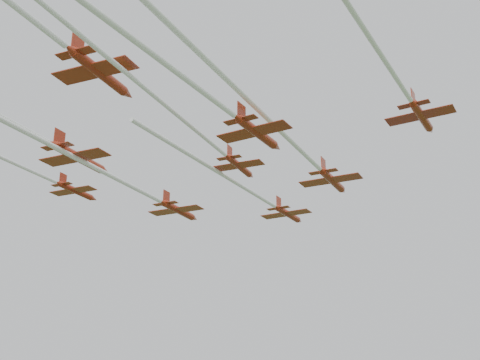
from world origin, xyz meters
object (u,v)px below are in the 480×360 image
at_px(jet_row2_left, 113,177).
at_px(jet_row3_right, 389,67).
at_px(jet_row3_left, 15,163).
at_px(jet_row3_mid, 173,112).
at_px(jet_lead, 259,197).
at_px(jet_row2_right, 290,140).
at_px(jet_row4_left, 28,131).
at_px(jet_row4_right, 216,102).

height_order(jet_row2_left, jet_row3_right, jet_row3_right).
bearing_deg(jet_row3_left, jet_row3_mid, -11.29).
xyz_separation_m(jet_row3_left, jet_row3_mid, (30.39, -4.85, -0.60)).
bearing_deg(jet_lead, jet_row3_left, -132.52).
height_order(jet_row2_left, jet_row3_mid, jet_row3_mid).
bearing_deg(jet_lead, jet_row2_left, -116.30).
height_order(jet_row2_right, jet_row3_left, jet_row3_left).
height_order(jet_lead, jet_row3_left, jet_row3_left).
distance_m(jet_row2_left, jet_row3_left, 15.43).
bearing_deg(jet_row3_mid, jet_row2_right, 54.25).
bearing_deg(jet_row2_right, jet_row3_right, -34.53).
relative_size(jet_row2_right, jet_row3_right, 1.24).
relative_size(jet_lead, jet_row2_right, 0.75).
bearing_deg(jet_row2_right, jet_row3_left, -167.27).
relative_size(jet_lead, jet_row4_left, 1.08).
bearing_deg(jet_row4_left, jet_row4_right, 3.91).
bearing_deg(jet_lead, jet_row2_right, -52.64).
bearing_deg(jet_row3_left, jet_lead, 43.32).
distance_m(jet_row2_right, jet_row3_mid, 16.56).
bearing_deg(jet_row3_left, jet_row4_right, -15.03).
distance_m(jet_row2_right, jet_row3_right, 18.94).
bearing_deg(jet_row4_right, jet_lead, 111.37).
bearing_deg(jet_row2_right, jet_row2_left, -169.88).
height_order(jet_lead, jet_row2_left, jet_lead).
bearing_deg(jet_row3_right, jet_row4_left, -163.45).
bearing_deg(jet_row4_right, jet_row3_left, 170.35).
bearing_deg(jet_row3_mid, jet_row4_right, -29.28).
bearing_deg(jet_row4_left, jet_lead, 70.16).
distance_m(jet_row2_right, jet_row4_left, 32.24).
xyz_separation_m(jet_row2_left, jet_row2_right, (24.82, 4.59, 2.52)).
height_order(jet_lead, jet_row3_right, jet_row3_right).
distance_m(jet_row3_mid, jet_row4_left, 17.32).
relative_size(jet_row3_left, jet_row3_right, 1.00).
height_order(jet_row3_left, jet_row3_right, jet_row3_right).
xyz_separation_m(jet_row3_left, jet_row4_right, (38.30, -8.70, -2.96)).
bearing_deg(jet_row3_left, jet_row4_left, -40.32).
bearing_deg(jet_row3_mid, jet_lead, 93.60).
bearing_deg(jet_row3_mid, jet_row3_left, 167.63).
bearing_deg(jet_row2_left, jet_row4_left, -91.60).
height_order(jet_row4_left, jet_row4_right, jet_row4_left).
bearing_deg(jet_row2_right, jet_lead, 125.08).
relative_size(jet_lead, jet_row2_left, 0.75).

